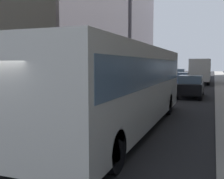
{
  "coord_description": "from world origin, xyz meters",
  "views": [
    {
      "loc": [
        4.38,
        -5.0,
        2.44
      ],
      "look_at": [
        0.48,
        5.48,
        1.4
      ],
      "focal_mm": 43.92,
      "sensor_mm": 36.0,
      "label": 1
    }
  ],
  "objects_px": {
    "car_white_van": "(179,74)",
    "car_black_suv": "(191,86)",
    "transit_bus": "(123,82)",
    "box_truck": "(200,70)",
    "car_blue_hatchback": "(180,80)"
  },
  "relations": [
    {
      "from": "transit_bus",
      "to": "car_blue_hatchback",
      "type": "distance_m",
      "value": 18.45
    },
    {
      "from": "transit_bus",
      "to": "car_blue_hatchback",
      "type": "relative_size",
      "value": 2.44
    },
    {
      "from": "transit_bus",
      "to": "car_white_van",
      "type": "bearing_deg",
      "value": 93.55
    },
    {
      "from": "transit_bus",
      "to": "box_truck",
      "type": "bearing_deg",
      "value": 86.49
    },
    {
      "from": "car_white_van",
      "to": "car_blue_hatchback",
      "type": "relative_size",
      "value": 0.85
    },
    {
      "from": "car_white_van",
      "to": "car_black_suv",
      "type": "bearing_deg",
      "value": -81.74
    },
    {
      "from": "transit_bus",
      "to": "car_blue_hatchback",
      "type": "height_order",
      "value": "transit_bus"
    },
    {
      "from": "car_black_suv",
      "to": "box_truck",
      "type": "height_order",
      "value": "box_truck"
    },
    {
      "from": "transit_bus",
      "to": "car_white_van",
      "type": "relative_size",
      "value": 2.86
    },
    {
      "from": "car_white_van",
      "to": "car_blue_hatchback",
      "type": "height_order",
      "value": "same"
    },
    {
      "from": "box_truck",
      "to": "car_blue_hatchback",
      "type": "bearing_deg",
      "value": -101.8
    },
    {
      "from": "car_black_suv",
      "to": "box_truck",
      "type": "distance_m",
      "value": 15.0
    },
    {
      "from": "transit_bus",
      "to": "box_truck",
      "type": "xyz_separation_m",
      "value": [
        1.6,
        26.09,
        -0.11
      ]
    },
    {
      "from": "car_blue_hatchback",
      "to": "box_truck",
      "type": "distance_m",
      "value": 7.87
    },
    {
      "from": "car_white_van",
      "to": "car_blue_hatchback",
      "type": "xyz_separation_m",
      "value": [
        2.4,
        -20.22,
        0.0
      ]
    }
  ]
}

